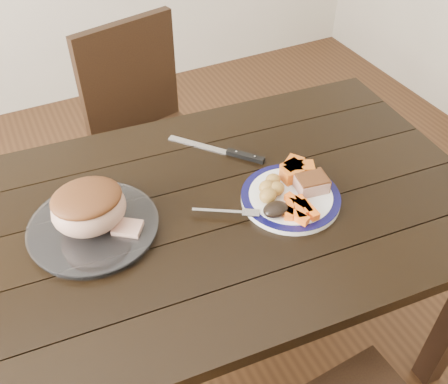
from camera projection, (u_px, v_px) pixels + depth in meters
name	position (u px, v px, depth m)	size (l,w,h in m)	color
ground	(202.00, 355.00, 1.85)	(4.00, 4.00, 0.00)	#472B16
dining_table	(195.00, 234.00, 1.41)	(1.66, 1.02, 0.75)	black
chair_far	(149.00, 128.00, 2.02)	(0.51, 0.52, 0.93)	black
dinner_plate	(290.00, 198.00, 1.37)	(0.27, 0.27, 0.02)	white
plate_rim	(291.00, 196.00, 1.36)	(0.27, 0.27, 0.02)	#0C0B39
serving_platter	(94.00, 228.00, 1.28)	(0.33, 0.33, 0.02)	white
pork_slice	(311.00, 184.00, 1.36)	(0.08, 0.06, 0.04)	tan
roasted_potatoes	(271.00, 188.00, 1.35)	(0.09, 0.09, 0.04)	gold
carrot_batons	(299.00, 209.00, 1.30)	(0.09, 0.12, 0.02)	orange
pumpkin_wedges	(295.00, 170.00, 1.41)	(0.10, 0.09, 0.04)	orange
dark_mushroom	(276.00, 209.00, 1.29)	(0.07, 0.05, 0.03)	black
fork	(231.00, 212.00, 1.31)	(0.16, 0.11, 0.00)	silver
roast_joint	(89.00, 209.00, 1.24)	(0.19, 0.16, 0.12)	tan
cut_slice	(128.00, 228.00, 1.26)	(0.07, 0.06, 0.02)	tan
carving_knife	(233.00, 153.00, 1.52)	(0.22, 0.26, 0.01)	silver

